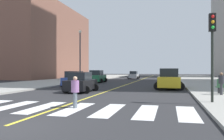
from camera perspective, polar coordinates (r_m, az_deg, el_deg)
ground_plane at (r=9.20m, az=-24.25°, el=-12.20°), size 220.00×220.00×0.00m
sidewalk_kerb_west at (r=32.43m, az=-19.57°, el=-3.30°), size 10.00×120.00×0.15m
crosswalk_paint at (r=12.55m, az=-12.83°, el=-8.88°), size 13.50×4.00×0.01m
lane_divider_paint at (r=47.46m, az=6.92°, el=-2.34°), size 0.16×80.00×0.01m
low_rise_brick_west at (r=63.98m, az=-17.25°, el=6.25°), size 16.00×32.00×17.80m
car_yellow_nearest at (r=24.95m, az=13.53°, el=-2.21°), size 2.94×4.70×2.10m
car_green_second at (r=36.76m, az=-3.66°, el=-1.64°), size 2.70×4.29×1.91m
car_blue_third at (r=27.92m, az=-8.95°, el=-2.25°), size 2.61×4.10×1.81m
car_silver_fourth at (r=51.60m, az=5.25°, el=-1.27°), size 2.39×3.82×1.70m
car_black_fifth at (r=20.98m, az=-7.48°, el=-3.05°), size 2.50×3.98×1.77m
traffic_light_near_corner at (r=14.46m, az=22.95°, el=6.66°), size 0.36×0.41×4.95m
pedestrian_crossing at (r=12.31m, az=-8.85°, el=-4.89°), size 0.40×0.40×1.62m
pedestrian_waiting_east at (r=18.93m, az=24.79°, el=-2.73°), size 0.40×0.40×1.62m
street_lamp at (r=38.08m, az=-7.68°, el=4.44°), size 0.44×0.44×8.11m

